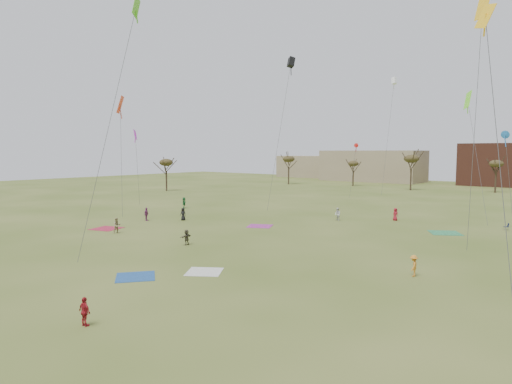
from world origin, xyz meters
The scene contains 20 objects.
ground centered at (0.00, 0.00, 0.00)m, with size 260.00×260.00×0.00m, color #41581B.
spectator_fore_a centered at (7.15, -11.87, 0.83)m, with size 0.98×0.41×1.67m, color #AC1D27.
spectator_fore_b centered at (-16.79, 6.26, 0.92)m, with size 0.90×0.70×1.84m, color tan.
spectator_fore_c centered at (-5.16, 6.84, 0.81)m, with size 1.50×0.48×1.62m, color brown.
flyer_mid_a centered at (-18.38, 18.12, 0.89)m, with size 0.87×0.56×1.78m, color black.
flyer_mid_b centered at (17.63, 9.95, 0.84)m, with size 1.09×0.62×1.68m, color orange.
spectator_mid_d centered at (-22.11, 14.60, 0.94)m, with size 1.10×0.46×1.87m, color #883975.
spectator_mid_e centered at (-1.25, 31.76, 0.91)m, with size 0.88×0.69×1.82m, color silver.
flyer_far_a centered at (-28.83, 27.66, 0.94)m, with size 1.74×0.55×1.88m, color #246C36.
flyer_far_b centered at (5.01, 37.03, 0.89)m, with size 0.87×0.57×1.78m, color #AE1D2E.
blanket_red centered at (-20.59, 7.25, 0.00)m, with size 3.27×3.27×0.03m, color #B5243F.
blanket_blue centered at (0.90, -3.97, 0.00)m, with size 2.94×2.94×0.03m, color #24549C.
blanket_cream centered at (4.00, 0.47, 0.00)m, with size 2.77×2.77×0.03m, color white.
blanket_plum centered at (-6.74, 21.04, 0.00)m, with size 3.07×3.07×0.03m, color #AC3497.
blanket_olive centered at (13.59, 31.20, 0.00)m, with size 3.42×3.42×0.03m, color #338D55.
camp_chair_right centered at (18.85, 38.08, 0.26)m, with size 0.71×0.69×0.87m.
kites_aloft centered at (-4.42, 37.79, 20.07)m, with size 58.79×71.14×23.59m.
tree_line centered at (-2.85, 79.12, 7.09)m, with size 117.44×49.32×8.91m.
building_tan centered at (-35.00, 115.00, 5.00)m, with size 32.00×14.00×10.00m, color #937F60.
building_tan_west centered at (-65.00, 122.00, 4.00)m, with size 20.00×12.00×8.00m, color #937F60.
Camera 1 is at (30.27, -25.02, 9.77)m, focal length 32.07 mm.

